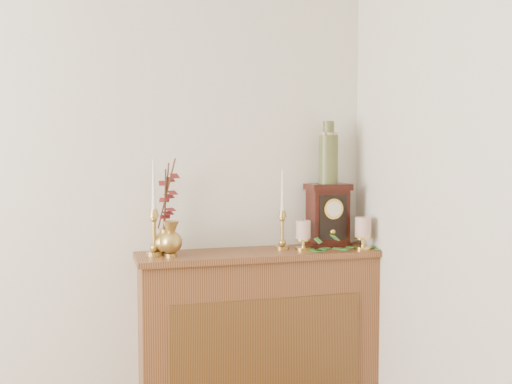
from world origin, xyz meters
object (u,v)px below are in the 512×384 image
object	(u,v)px
ginger_jar	(167,211)
mantel_clock	(328,216)
candlestick_center	(282,223)
ceramic_vase	(328,156)
candlestick_left	(154,224)
bud_vase	(171,240)

from	to	relation	value
ginger_jar	mantel_clock	size ratio (longest dim) A/B	1.42
ginger_jar	mantel_clock	xyz separation A→B (m)	(0.85, -0.01, -0.05)
candlestick_center	ginger_jar	size ratio (longest dim) A/B	0.87
ceramic_vase	mantel_clock	bearing A→B (deg)	-88.28
candlestick_center	ginger_jar	distance (m)	0.59
candlestick_center	ceramic_vase	bearing A→B (deg)	9.02
ginger_jar	ceramic_vase	distance (m)	0.89
candlestick_left	candlestick_center	bearing A→B (deg)	0.48
mantel_clock	ceramic_vase	size ratio (longest dim) A/B	1.01
bud_vase	ceramic_vase	bearing A→B (deg)	8.41
candlestick_center	bud_vase	xyz separation A→B (m)	(-0.58, -0.08, -0.05)
candlestick_left	mantel_clock	bearing A→B (deg)	2.79
candlestick_center	mantel_clock	world-z (taller)	candlestick_center
mantel_clock	candlestick_center	bearing A→B (deg)	-173.34
bud_vase	ceramic_vase	size ratio (longest dim) A/B	0.53
bud_vase	mantel_clock	distance (m)	0.86
ginger_jar	mantel_clock	bearing A→B (deg)	-0.55
candlestick_center	ginger_jar	xyz separation A→B (m)	(-0.58, 0.05, 0.08)
candlestick_left	bud_vase	xyz separation A→B (m)	(0.07, -0.08, -0.07)
candlestick_center	mantel_clock	size ratio (longest dim) A/B	1.24
ginger_jar	ceramic_vase	bearing A→B (deg)	-0.34
bud_vase	ginger_jar	world-z (taller)	ginger_jar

